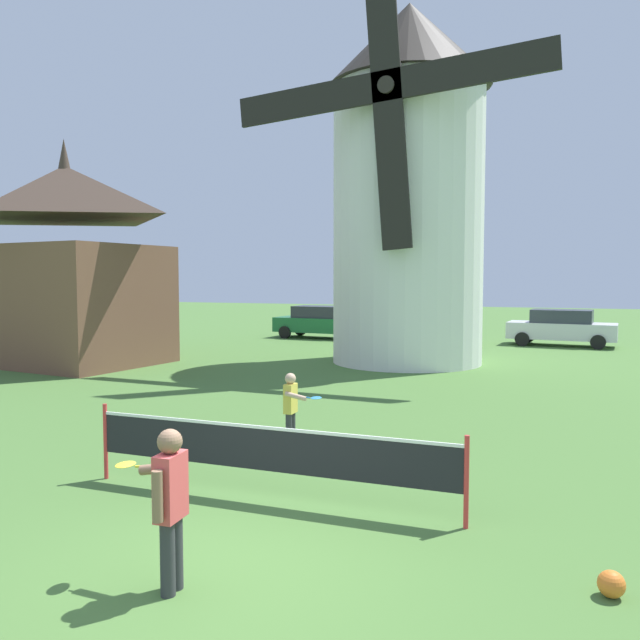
% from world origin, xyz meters
% --- Properties ---
extents(ground_plane, '(120.00, 120.00, 0.00)m').
position_xyz_m(ground_plane, '(0.00, 0.00, 0.00)').
color(ground_plane, '#477033').
extents(windmill, '(9.66, 5.84, 13.40)m').
position_xyz_m(windmill, '(-1.75, 15.84, 6.24)').
color(windmill, white).
rests_on(windmill, ground_plane).
extents(tennis_net, '(5.21, 0.06, 1.10)m').
position_xyz_m(tennis_net, '(-0.43, 1.86, 0.68)').
color(tennis_net, red).
rests_on(tennis_net, ground_plane).
extents(player_near, '(0.84, 0.55, 1.54)m').
position_xyz_m(player_near, '(-0.23, -0.62, 0.87)').
color(player_near, '#333338').
rests_on(player_near, ground_plane).
extents(player_far, '(0.73, 0.51, 1.27)m').
position_xyz_m(player_far, '(-1.19, 4.46, 0.72)').
color(player_far, '#333338').
rests_on(player_far, ground_plane).
extents(stray_ball, '(0.25, 0.25, 0.25)m').
position_xyz_m(stray_ball, '(3.61, 0.71, 0.12)').
color(stray_ball, orange).
rests_on(stray_ball, ground_plane).
extents(parked_car_green, '(4.45, 2.11, 1.56)m').
position_xyz_m(parked_car_green, '(-7.67, 23.01, 0.81)').
color(parked_car_green, '#1E6638').
rests_on(parked_car_green, ground_plane).
extents(parked_car_cream, '(4.59, 2.52, 1.56)m').
position_xyz_m(parked_car_cream, '(-2.63, 22.91, 0.81)').
color(parked_car_cream, silver).
rests_on(parked_car_cream, ground_plane).
extents(parked_car_silver, '(4.54, 2.23, 1.56)m').
position_xyz_m(parked_car_silver, '(3.30, 23.41, 0.81)').
color(parked_car_silver, silver).
rests_on(parked_car_silver, ground_plane).
extents(chapel, '(6.84, 5.38, 7.60)m').
position_xyz_m(chapel, '(-12.56, 11.57, 3.28)').
color(chapel, brown).
rests_on(chapel, ground_plane).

